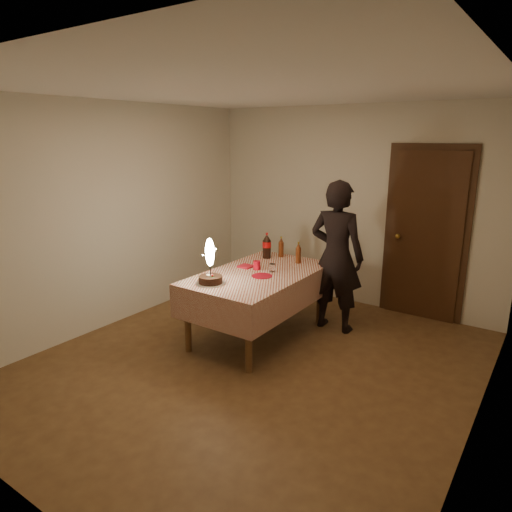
{
  "coord_description": "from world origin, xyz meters",
  "views": [
    {
      "loc": [
        2.37,
        -3.39,
        2.21
      ],
      "look_at": [
        -0.33,
        0.53,
        0.95
      ],
      "focal_mm": 32.0,
      "sensor_mm": 36.0,
      "label": 1
    }
  ],
  "objects_px": {
    "red_plate": "(262,276)",
    "clear_cup": "(272,268)",
    "birthday_cake": "(210,271)",
    "photographer": "(336,256)",
    "cola_bottle": "(267,246)",
    "red_cup": "(257,265)",
    "dining_table": "(259,281)",
    "amber_bottle_right": "(298,253)",
    "amber_bottle_left": "(281,247)"
  },
  "relations": [
    {
      "from": "clear_cup",
      "to": "amber_bottle_left",
      "type": "relative_size",
      "value": 0.35
    },
    {
      "from": "birthday_cake",
      "to": "dining_table",
      "type": "bearing_deg",
      "value": 72.35
    },
    {
      "from": "birthday_cake",
      "to": "cola_bottle",
      "type": "distance_m",
      "value": 1.16
    },
    {
      "from": "amber_bottle_right",
      "to": "cola_bottle",
      "type": "bearing_deg",
      "value": -178.04
    },
    {
      "from": "dining_table",
      "to": "clear_cup",
      "type": "bearing_deg",
      "value": 45.69
    },
    {
      "from": "cola_bottle",
      "to": "birthday_cake",
      "type": "bearing_deg",
      "value": -86.24
    },
    {
      "from": "amber_bottle_right",
      "to": "amber_bottle_left",
      "type": "bearing_deg",
      "value": 156.43
    },
    {
      "from": "red_cup",
      "to": "clear_cup",
      "type": "xyz_separation_m",
      "value": [
        0.19,
        0.02,
        -0.01
      ]
    },
    {
      "from": "red_plate",
      "to": "red_cup",
      "type": "xyz_separation_m",
      "value": [
        -0.19,
        0.18,
        0.05
      ]
    },
    {
      "from": "birthday_cake",
      "to": "cola_bottle",
      "type": "xyz_separation_m",
      "value": [
        -0.08,
        1.16,
        0.02
      ]
    },
    {
      "from": "amber_bottle_right",
      "to": "red_cup",
      "type": "bearing_deg",
      "value": -116.77
    },
    {
      "from": "red_plate",
      "to": "red_cup",
      "type": "relative_size",
      "value": 2.2
    },
    {
      "from": "photographer",
      "to": "dining_table",
      "type": "bearing_deg",
      "value": -131.6
    },
    {
      "from": "amber_bottle_left",
      "to": "amber_bottle_right",
      "type": "height_order",
      "value": "same"
    },
    {
      "from": "cola_bottle",
      "to": "dining_table",
      "type": "bearing_deg",
      "value": -64.99
    },
    {
      "from": "birthday_cake",
      "to": "amber_bottle_left",
      "type": "height_order",
      "value": "birthday_cake"
    },
    {
      "from": "red_plate",
      "to": "photographer",
      "type": "bearing_deg",
      "value": 57.3
    },
    {
      "from": "dining_table",
      "to": "cola_bottle",
      "type": "bearing_deg",
      "value": 115.01
    },
    {
      "from": "red_plate",
      "to": "photographer",
      "type": "distance_m",
      "value": 0.93
    },
    {
      "from": "dining_table",
      "to": "red_cup",
      "type": "xyz_separation_m",
      "value": [
        -0.08,
        0.09,
        0.15
      ]
    },
    {
      "from": "birthday_cake",
      "to": "red_plate",
      "type": "distance_m",
      "value": 0.6
    },
    {
      "from": "red_cup",
      "to": "photographer",
      "type": "bearing_deg",
      "value": 40.96
    },
    {
      "from": "red_cup",
      "to": "dining_table",
      "type": "bearing_deg",
      "value": -46.44
    },
    {
      "from": "amber_bottle_right",
      "to": "dining_table",
      "type": "bearing_deg",
      "value": -106.14
    },
    {
      "from": "red_cup",
      "to": "photographer",
      "type": "relative_size",
      "value": 0.06
    },
    {
      "from": "birthday_cake",
      "to": "red_plate",
      "type": "relative_size",
      "value": 2.15
    },
    {
      "from": "birthday_cake",
      "to": "amber_bottle_right",
      "type": "height_order",
      "value": "birthday_cake"
    },
    {
      "from": "clear_cup",
      "to": "cola_bottle",
      "type": "distance_m",
      "value": 0.6
    },
    {
      "from": "birthday_cake",
      "to": "photographer",
      "type": "bearing_deg",
      "value": 58.06
    },
    {
      "from": "red_cup",
      "to": "clear_cup",
      "type": "height_order",
      "value": "red_cup"
    },
    {
      "from": "clear_cup",
      "to": "red_plate",
      "type": "bearing_deg",
      "value": -89.83
    },
    {
      "from": "red_plate",
      "to": "amber_bottle_right",
      "type": "relative_size",
      "value": 0.86
    },
    {
      "from": "red_plate",
      "to": "cola_bottle",
      "type": "relative_size",
      "value": 0.69
    },
    {
      "from": "birthday_cake",
      "to": "red_cup",
      "type": "height_order",
      "value": "birthday_cake"
    },
    {
      "from": "dining_table",
      "to": "clear_cup",
      "type": "distance_m",
      "value": 0.21
    },
    {
      "from": "red_cup",
      "to": "amber_bottle_right",
      "type": "height_order",
      "value": "amber_bottle_right"
    },
    {
      "from": "dining_table",
      "to": "birthday_cake",
      "type": "relative_size",
      "value": 3.63
    },
    {
      "from": "red_plate",
      "to": "clear_cup",
      "type": "relative_size",
      "value": 2.44
    },
    {
      "from": "amber_bottle_left",
      "to": "birthday_cake",
      "type": "bearing_deg",
      "value": -91.45
    },
    {
      "from": "clear_cup",
      "to": "amber_bottle_left",
      "type": "distance_m",
      "value": 0.67
    },
    {
      "from": "cola_bottle",
      "to": "clear_cup",
      "type": "bearing_deg",
      "value": -50.87
    },
    {
      "from": "amber_bottle_left",
      "to": "photographer",
      "type": "distance_m",
      "value": 0.76
    },
    {
      "from": "birthday_cake",
      "to": "cola_bottle",
      "type": "bearing_deg",
      "value": 93.76
    },
    {
      "from": "red_cup",
      "to": "amber_bottle_right",
      "type": "distance_m",
      "value": 0.56
    },
    {
      "from": "cola_bottle",
      "to": "amber_bottle_left",
      "type": "bearing_deg",
      "value": 54.88
    },
    {
      "from": "birthday_cake",
      "to": "photographer",
      "type": "xyz_separation_m",
      "value": [
        0.8,
        1.28,
        -0.01
      ]
    },
    {
      "from": "clear_cup",
      "to": "amber_bottle_right",
      "type": "bearing_deg",
      "value": 82.63
    },
    {
      "from": "dining_table",
      "to": "clear_cup",
      "type": "relative_size",
      "value": 19.11
    },
    {
      "from": "dining_table",
      "to": "birthday_cake",
      "type": "height_order",
      "value": "birthday_cake"
    },
    {
      "from": "clear_cup",
      "to": "birthday_cake",
      "type": "bearing_deg",
      "value": -112.84
    }
  ]
}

